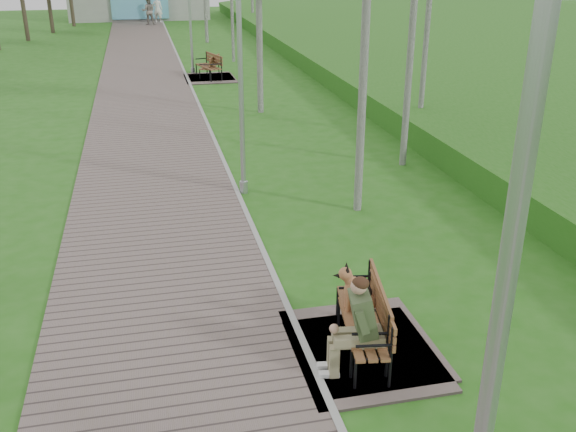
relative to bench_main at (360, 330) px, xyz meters
name	(u,v)px	position (x,y,z in m)	size (l,w,h in m)	color
walkway	(146,103)	(-2.38, 15.67, -0.42)	(3.50, 67.00, 0.04)	#73615D
kerb	(197,101)	(-0.63, 15.67, -0.41)	(0.10, 67.00, 0.05)	#999993
embankment	(530,94)	(11.37, 14.17, -0.44)	(14.00, 70.00, 1.60)	#3D7929
bench_main	(360,330)	(0.00, 0.00, 0.00)	(1.80, 2.00, 1.57)	#73615D
bench_second	(360,332)	(0.11, 0.28, -0.22)	(1.88, 2.09, 1.15)	#73615D
bench_third	(209,73)	(0.24, 19.71, -0.21)	(2.01, 2.23, 1.23)	#73615D
bench_far	(210,73)	(0.30, 20.04, -0.24)	(1.78, 1.98, 1.09)	#73615D
lamp_post_near	(491,386)	(-0.51, -3.73, 2.03)	(0.20, 0.20, 5.28)	#A3A6AC
lamp_post_second	(241,95)	(-0.48, 6.41, 1.72)	(0.18, 0.18, 4.63)	#A3A6AC
lamp_post_third	(190,21)	(-0.30, 20.99, 1.73)	(0.18, 0.18, 4.63)	#A3A6AC
pedestrian_near	(158,9)	(-0.93, 41.56, 0.50)	(0.69, 0.45, 1.88)	white
pedestrian_far	(149,11)	(-1.59, 40.29, 0.49)	(0.90, 0.70, 1.86)	gray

